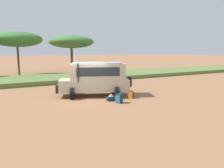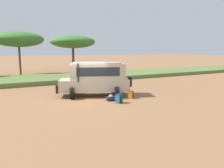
% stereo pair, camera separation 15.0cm
% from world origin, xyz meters
% --- Properties ---
extents(ground_plane, '(320.00, 320.00, 0.00)m').
position_xyz_m(ground_plane, '(0.00, 0.00, 0.00)').
color(ground_plane, '#936642').
extents(grass_bank, '(120.00, 7.00, 0.44)m').
position_xyz_m(grass_bank, '(0.00, 10.62, 0.22)').
color(grass_bank, '#5B7538').
rests_on(grass_bank, ground_plane).
extents(safari_vehicle, '(5.39, 3.80, 2.44)m').
position_xyz_m(safari_vehicle, '(0.95, 0.54, 1.29)').
color(safari_vehicle, beige).
rests_on(safari_vehicle, ground_plane).
extents(backpack_beside_front_wheel, '(0.41, 0.42, 0.54)m').
position_xyz_m(backpack_beside_front_wheel, '(2.68, -1.46, 0.26)').
color(backpack_beside_front_wheel, '#B26619').
rests_on(backpack_beside_front_wheel, ground_plane).
extents(backpack_cluster_center, '(0.48, 0.48, 0.59)m').
position_xyz_m(backpack_cluster_center, '(1.27, -2.22, 0.29)').
color(backpack_cluster_center, '#235B6B').
rests_on(backpack_cluster_center, ground_plane).
extents(duffel_bag_low_black_case, '(0.84, 0.47, 0.42)m').
position_xyz_m(duffel_bag_low_black_case, '(1.20, -1.49, 0.17)').
color(duffel_bag_low_black_case, navy).
rests_on(duffel_bag_low_black_case, ground_plane).
extents(acacia_tree_centre_back, '(6.55, 6.01, 5.82)m').
position_xyz_m(acacia_tree_centre_back, '(-2.25, 18.15, 4.79)').
color(acacia_tree_centre_back, brown).
rests_on(acacia_tree_centre_back, ground_plane).
extents(acacia_tree_right_mid, '(7.45, 7.01, 5.83)m').
position_xyz_m(acacia_tree_right_mid, '(6.39, 21.53, 4.76)').
color(acacia_tree_right_mid, brown).
rests_on(acacia_tree_right_mid, ground_plane).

